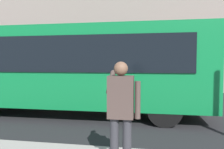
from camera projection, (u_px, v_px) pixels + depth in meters
The scene contains 4 objects.
ground_plane at pixel (130, 114), 7.74m from camera, with size 60.00×60.00×0.00m, color #232326.
building_facade_far at pixel (139, 0), 14.11m from camera, with size 28.00×1.55×12.00m.
red_bus at pixel (76, 67), 7.64m from camera, with size 9.05×2.54×3.08m.
pedestrian_photographer at pixel (121, 107), 3.36m from camera, with size 0.53×0.52×1.70m.
Camera 1 is at (-0.63, 7.65, 1.83)m, focal length 34.45 mm.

